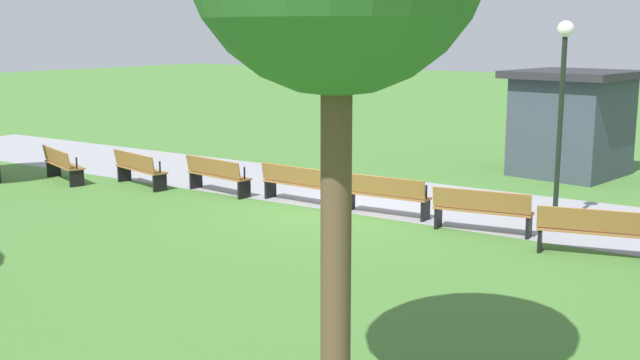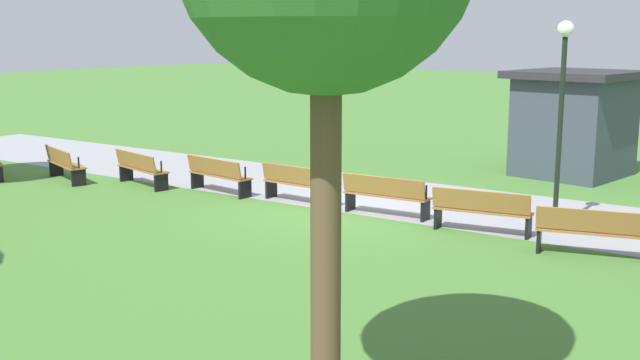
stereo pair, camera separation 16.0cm
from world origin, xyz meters
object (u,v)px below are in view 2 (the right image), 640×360
bench_4 (299,183)px  bench_1 (64,163)px  bench_6 (482,210)px  bench_2 (140,168)px  lamp_post (562,87)px  bench_7 (593,231)px  kiosk (574,122)px  bench_3 (218,174)px  bench_5 (386,194)px

bench_4 → bench_1: bearing=-166.1°
bench_4 → bench_6: same height
bench_2 → lamp_post: bearing=22.3°
bench_4 → lamp_post: bearing=11.1°
bench_7 → kiosk: kiosk is taller
bench_2 → bench_3: 2.31m
bench_7 → lamp_post: size_ratio=0.48×
kiosk → bench_7: bearing=-61.2°
kiosk → bench_3: bearing=-121.2°
bench_6 → bench_7: size_ratio=1.00×
bench_3 → bench_7: (9.16, -0.44, 0.00)m
bench_1 → bench_2: same height
bench_2 → bench_5: bearing=19.5°
bench_4 → bench_6: (4.60, -0.22, 0.00)m
bench_1 → bench_5: 9.17m
bench_1 → lamp_post: bearing=29.4°
bench_5 → bench_2: bearing=-177.2°
bench_6 → bench_7: 2.31m
bench_3 → bench_5: 4.61m
lamp_post → bench_1: bearing=-170.2°
bench_3 → lamp_post: lamp_post is taller
bench_4 → bench_5: same height
bench_4 → kiosk: (4.13, 7.22, 1.00)m
bench_1 → kiosk: size_ratio=0.54×
kiosk → lamp_post: bearing=-66.4°
bench_5 → lamp_post: size_ratio=0.47×
bench_7 → lamp_post: bearing=113.3°
bench_5 → lamp_post: (3.41, 0.84, 2.39)m
bench_5 → lamp_post: 4.25m
bench_2 → kiosk: 11.78m
bench_1 → bench_5: same height
bench_1 → kiosk: (10.90, 8.55, 1.00)m
bench_1 → bench_2: size_ratio=0.99×
bench_6 → bench_7: same height
bench_3 → lamp_post: 8.43m
bench_2 → bench_5: same height
bench_1 → bench_4: size_ratio=1.01×
bench_5 → lamp_post: bearing=11.0°
bench_6 → lamp_post: bearing=35.2°
bench_1 → bench_2: 2.31m
bench_5 → bench_7: bearing=-11.1°
bench_2 → bench_3: size_ratio=1.00×
bench_6 → kiosk: 7.53m
bench_4 → bench_6: bearing=0.0°
bench_1 → bench_4: (6.77, 1.33, 0.00)m
bench_5 → bench_1: bearing=-174.5°
bench_6 → kiosk: kiosk is taller
bench_1 → bench_5: (9.08, 1.33, 0.00)m
bench_2 → lamp_post: lamp_post is taller
bench_1 → bench_7: 13.65m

